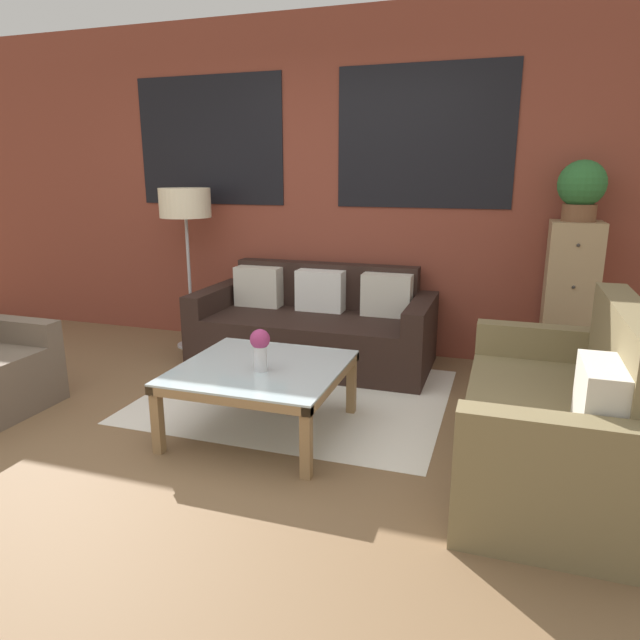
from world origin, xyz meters
TOP-DOWN VIEW (x-y plane):
  - ground_plane at (0.00, 0.00)m, footprint 16.00×16.00m
  - wall_back_brick at (0.00, 2.44)m, footprint 8.40×0.09m
  - rug at (0.31, 1.20)m, footprint 2.05×1.69m
  - couch_dark at (0.19, 1.95)m, footprint 1.91×0.88m
  - settee_vintage at (1.96, 0.56)m, footprint 0.80×1.56m
  - coffee_table at (0.31, 0.59)m, footprint 0.95×0.95m
  - floor_lamp at (-1.01, 2.02)m, footprint 0.44×0.44m
  - drawer_cabinet at (2.11, 2.17)m, footprint 0.36×0.39m
  - potted_plant at (2.11, 2.17)m, footprint 0.33×0.33m
  - flower_vase at (0.34, 0.52)m, footprint 0.12×0.12m

SIDE VIEW (x-z plane):
  - ground_plane at x=0.00m, z-range 0.00..0.00m
  - rug at x=0.31m, z-range 0.00..0.00m
  - couch_dark at x=0.19m, z-range -0.10..0.68m
  - settee_vintage at x=1.96m, z-range -0.15..0.77m
  - coffee_table at x=0.31m, z-range 0.15..0.57m
  - flower_vase at x=0.34m, z-range 0.44..0.69m
  - drawer_cabinet at x=2.11m, z-range 0.00..1.19m
  - floor_lamp at x=-1.01m, z-range 0.53..1.93m
  - wall_back_brick at x=0.00m, z-range 0.01..2.81m
  - potted_plant at x=2.11m, z-range 1.21..1.64m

